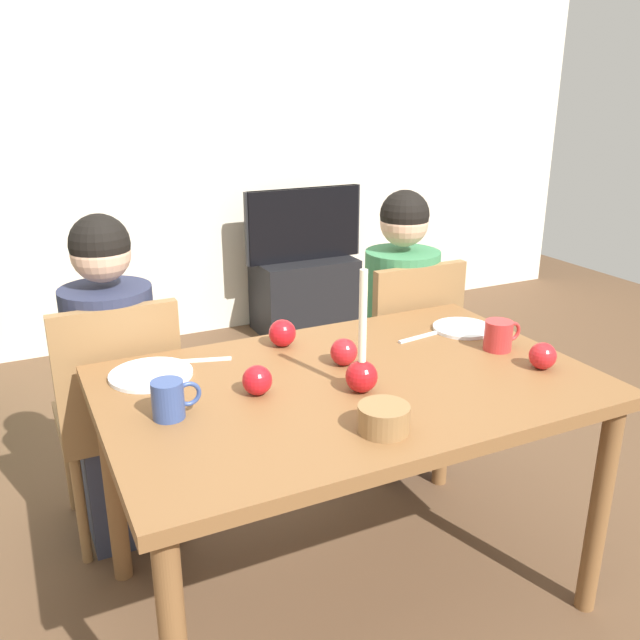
# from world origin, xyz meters

# --- Properties ---
(ground_plane) EXTENTS (7.68, 7.68, 0.00)m
(ground_plane) POSITION_xyz_m (0.00, 0.00, 0.00)
(ground_plane) COLOR brown
(back_wall) EXTENTS (6.40, 0.10, 2.60)m
(back_wall) POSITION_xyz_m (0.00, 2.60, 1.30)
(back_wall) COLOR beige
(back_wall) RESTS_ON ground
(dining_table) EXTENTS (1.40, 0.90, 0.75)m
(dining_table) POSITION_xyz_m (0.00, 0.00, 0.67)
(dining_table) COLOR brown
(dining_table) RESTS_ON ground
(chair_left) EXTENTS (0.40, 0.40, 0.90)m
(chair_left) POSITION_xyz_m (-0.57, 0.61, 0.51)
(chair_left) COLOR olive
(chair_left) RESTS_ON ground
(chair_right) EXTENTS (0.40, 0.40, 0.90)m
(chair_right) POSITION_xyz_m (0.58, 0.61, 0.51)
(chair_right) COLOR olive
(chair_right) RESTS_ON ground
(person_left_child) EXTENTS (0.30, 0.30, 1.17)m
(person_left_child) POSITION_xyz_m (-0.57, 0.64, 0.57)
(person_left_child) COLOR #33384C
(person_left_child) RESTS_ON ground
(person_right_child) EXTENTS (0.30, 0.30, 1.17)m
(person_right_child) POSITION_xyz_m (0.58, 0.64, 0.57)
(person_right_child) COLOR #33384C
(person_right_child) RESTS_ON ground
(tv_stand) EXTENTS (0.64, 0.40, 0.48)m
(tv_stand) POSITION_xyz_m (0.91, 2.30, 0.24)
(tv_stand) COLOR black
(tv_stand) RESTS_ON ground
(tv) EXTENTS (0.79, 0.05, 0.46)m
(tv) POSITION_xyz_m (0.91, 2.30, 0.71)
(tv) COLOR black
(tv) RESTS_ON tv_stand
(candle_centerpiece) EXTENTS (0.09, 0.09, 0.35)m
(candle_centerpiece) POSITION_xyz_m (-0.01, -0.08, 0.82)
(candle_centerpiece) COLOR red
(candle_centerpiece) RESTS_ON dining_table
(plate_left) EXTENTS (0.24, 0.24, 0.01)m
(plate_left) POSITION_xyz_m (-0.51, 0.28, 0.76)
(plate_left) COLOR silver
(plate_left) RESTS_ON dining_table
(plate_right) EXTENTS (0.21, 0.21, 0.01)m
(plate_right) POSITION_xyz_m (0.55, 0.20, 0.76)
(plate_right) COLOR silver
(plate_right) RESTS_ON dining_table
(mug_left) EXTENTS (0.13, 0.08, 0.10)m
(mug_left) POSITION_xyz_m (-0.52, 0.00, 0.80)
(mug_left) COLOR #33477F
(mug_left) RESTS_ON dining_table
(mug_right) EXTENTS (0.13, 0.09, 0.10)m
(mug_right) POSITION_xyz_m (0.54, 0.00, 0.80)
(mug_right) COLOR #B72D2D
(mug_right) RESTS_ON dining_table
(fork_left) EXTENTS (0.18, 0.07, 0.01)m
(fork_left) POSITION_xyz_m (-0.35, 0.32, 0.75)
(fork_left) COLOR silver
(fork_left) RESTS_ON dining_table
(fork_right) EXTENTS (0.18, 0.04, 0.01)m
(fork_right) POSITION_xyz_m (0.37, 0.20, 0.75)
(fork_right) COLOR silver
(fork_right) RESTS_ON dining_table
(bowl_walnuts) EXTENTS (0.13, 0.13, 0.07)m
(bowl_walnuts) POSITION_xyz_m (-0.07, -0.30, 0.78)
(bowl_walnuts) COLOR olive
(bowl_walnuts) RESTS_ON dining_table
(apple_near_candle) EXTENTS (0.08, 0.08, 0.08)m
(apple_near_candle) POSITION_xyz_m (-0.27, 0.03, 0.79)
(apple_near_candle) COLOR red
(apple_near_candle) RESTS_ON dining_table
(apple_by_left_plate) EXTENTS (0.08, 0.08, 0.08)m
(apple_by_left_plate) POSITION_xyz_m (0.55, -0.18, 0.79)
(apple_by_left_plate) COLOR red
(apple_by_left_plate) RESTS_ON dining_table
(apple_by_right_mug) EXTENTS (0.08, 0.08, 0.08)m
(apple_by_right_mug) POSITION_xyz_m (0.04, 0.11, 0.79)
(apple_by_right_mug) COLOR red
(apple_by_right_mug) RESTS_ON dining_table
(apple_far_edge) EXTENTS (0.09, 0.09, 0.09)m
(apple_far_edge) POSITION_xyz_m (-0.07, 0.33, 0.79)
(apple_far_edge) COLOR red
(apple_far_edge) RESTS_ON dining_table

